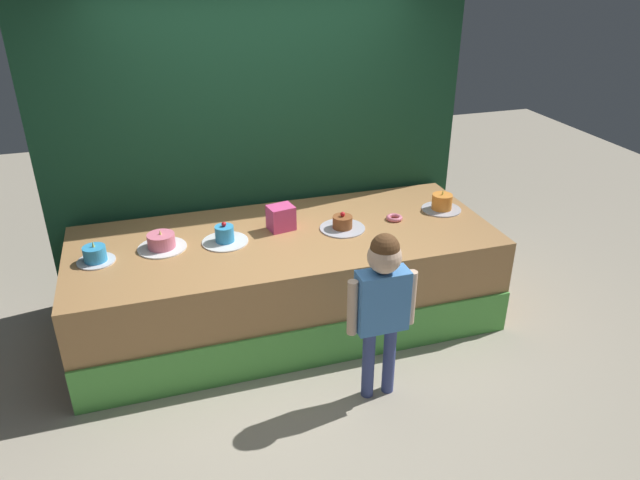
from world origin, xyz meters
The scene contains 11 objects.
ground_plane centered at (0.00, 0.00, 0.00)m, with size 12.00×12.00×0.00m, color #ADA38E.
stage_platform centered at (0.00, 0.65, 0.38)m, with size 3.22×1.32×0.77m.
curtain_backdrop centered at (0.00, 1.40, 1.49)m, with size 3.52×0.08×2.98m, color #19472D.
child_figure centered at (0.36, -0.40, 0.78)m, with size 0.47×0.21×1.21m.
pink_box centered at (0.00, 0.77, 0.86)m, with size 0.19×0.16×0.19m, color #EA498E.
donut centered at (0.91, 0.66, 0.78)m, with size 0.13×0.13×0.03m, color pink.
cake_far_left centered at (-1.37, 0.64, 0.82)m, with size 0.26×0.26×0.16m.
cake_left centered at (-0.91, 0.71, 0.81)m, with size 0.36×0.36×0.15m.
cake_center centered at (-0.46, 0.67, 0.82)m, with size 0.35×0.35×0.17m.
cake_right centered at (0.46, 0.63, 0.81)m, with size 0.36×0.36×0.14m.
cake_far_right centered at (1.37, 0.73, 0.82)m, with size 0.33×0.33×0.19m.
Camera 1 is at (-0.96, -3.30, 2.76)m, focal length 33.22 mm.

